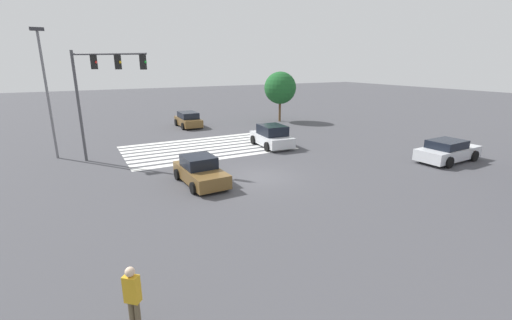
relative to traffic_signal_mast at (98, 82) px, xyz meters
The scene contains 10 objects.
ground_plane 11.41m from the traffic_signal_mast, 135.00° to the left, with size 152.92×152.92×0.00m, color #47474C.
crosswalk_markings 8.90m from the traffic_signal_mast, behind, with size 12.28×7.25×0.01m.
traffic_signal_mast is the anchor object (origin of this frame).
car_0 14.15m from the traffic_signal_mast, 130.15° to the right, with size 2.12×4.20×1.53m.
car_1 22.93m from the traffic_signal_mast, 152.97° to the left, with size 4.85×2.39×1.45m.
car_3 12.68m from the traffic_signal_mast, behind, with size 2.47×4.34×1.70m.
car_6 8.99m from the traffic_signal_mast, 121.49° to the left, with size 2.16×4.18×1.49m.
pedestrian 16.72m from the traffic_signal_mast, 86.73° to the left, with size 0.41×0.40×1.79m.
street_light_pole_a 4.16m from the traffic_signal_mast, 44.71° to the right, with size 0.80×0.36×8.48m.
tree_corner_b 20.83m from the traffic_signal_mast, 154.72° to the right, with size 3.49×3.49×5.45m.
Camera 1 is at (8.79, 16.43, 6.32)m, focal length 24.00 mm.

